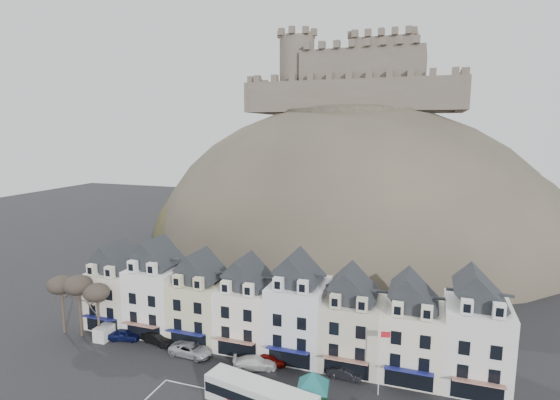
{
  "coord_description": "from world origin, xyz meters",
  "views": [
    {
      "loc": [
        17.93,
        -33.7,
        28.07
      ],
      "look_at": [
        -1.87,
        24.0,
        18.1
      ],
      "focal_mm": 28.0,
      "sensor_mm": 36.0,
      "label": 1
    }
  ],
  "objects_px": {
    "bus": "(260,398)",
    "car_charcoal": "(344,373)",
    "car_white": "(255,363)",
    "white_van": "(108,330)",
    "bus_shelter": "(313,380)",
    "car_maroon": "(271,359)",
    "car_silver": "(191,350)",
    "flagpole": "(380,358)",
    "car_navy": "(125,335)",
    "car_black": "(158,338)"
  },
  "relations": [
    {
      "from": "car_black",
      "to": "car_white",
      "type": "xyz_separation_m",
      "value": [
        14.4,
        -1.43,
        -0.04
      ]
    },
    {
      "from": "white_van",
      "to": "car_navy",
      "type": "xyz_separation_m",
      "value": [
        2.74,
        -0.04,
        -0.2
      ]
    },
    {
      "from": "bus",
      "to": "car_maroon",
      "type": "distance_m",
      "value": 9.6
    },
    {
      "from": "car_black",
      "to": "car_maroon",
      "type": "relative_size",
      "value": 1.19
    },
    {
      "from": "bus_shelter",
      "to": "car_charcoal",
      "type": "xyz_separation_m",
      "value": [
        2.03,
        6.42,
        -2.49
      ]
    },
    {
      "from": "car_navy",
      "to": "car_charcoal",
      "type": "xyz_separation_m",
      "value": [
        29.65,
        0.54,
        -0.08
      ]
    },
    {
      "from": "flagpole",
      "to": "car_white",
      "type": "relative_size",
      "value": 1.45
    },
    {
      "from": "flagpole",
      "to": "car_white",
      "type": "xyz_separation_m",
      "value": [
        -14.48,
        0.55,
        -3.51
      ]
    },
    {
      "from": "car_navy",
      "to": "car_black",
      "type": "distance_m",
      "value": 4.89
    },
    {
      "from": "car_silver",
      "to": "car_maroon",
      "type": "distance_m",
      "value": 10.29
    },
    {
      "from": "bus_shelter",
      "to": "car_navy",
      "type": "bearing_deg",
      "value": 159.06
    },
    {
      "from": "bus_shelter",
      "to": "car_navy",
      "type": "distance_m",
      "value": 28.34
    },
    {
      "from": "car_silver",
      "to": "car_white",
      "type": "relative_size",
      "value": 1.07
    },
    {
      "from": "car_black",
      "to": "car_charcoal",
      "type": "distance_m",
      "value": 24.8
    },
    {
      "from": "car_navy",
      "to": "car_charcoal",
      "type": "height_order",
      "value": "car_navy"
    },
    {
      "from": "bus",
      "to": "bus_shelter",
      "type": "bearing_deg",
      "value": 42.23
    },
    {
      "from": "bus_shelter",
      "to": "flagpole",
      "type": "relative_size",
      "value": 0.84
    },
    {
      "from": "car_navy",
      "to": "car_black",
      "type": "height_order",
      "value": "car_black"
    },
    {
      "from": "bus_shelter",
      "to": "car_charcoal",
      "type": "distance_m",
      "value": 7.17
    },
    {
      "from": "white_van",
      "to": "car_charcoal",
      "type": "xyz_separation_m",
      "value": [
        32.39,
        0.5,
        -0.29
      ]
    },
    {
      "from": "flagpole",
      "to": "car_maroon",
      "type": "height_order",
      "value": "flagpole"
    },
    {
      "from": "bus",
      "to": "car_navy",
      "type": "distance_m",
      "value": 24.61
    },
    {
      "from": "bus",
      "to": "car_white",
      "type": "distance_m",
      "value": 8.75
    },
    {
      "from": "white_van",
      "to": "car_maroon",
      "type": "bearing_deg",
      "value": -1.94
    },
    {
      "from": "car_white",
      "to": "car_black",
      "type": "bearing_deg",
      "value": 63.45
    },
    {
      "from": "car_navy",
      "to": "bus",
      "type": "bearing_deg",
      "value": -124.18
    },
    {
      "from": "car_charcoal",
      "to": "flagpole",
      "type": "bearing_deg",
      "value": -112.06
    },
    {
      "from": "car_maroon",
      "to": "flagpole",
      "type": "bearing_deg",
      "value": -105.63
    },
    {
      "from": "white_van",
      "to": "car_silver",
      "type": "height_order",
      "value": "white_van"
    },
    {
      "from": "car_silver",
      "to": "car_navy",
      "type": "bearing_deg",
      "value": 89.39
    },
    {
      "from": "car_navy",
      "to": "car_white",
      "type": "bearing_deg",
      "value": -106.06
    },
    {
      "from": "bus_shelter",
      "to": "car_white",
      "type": "distance_m",
      "value": 10.06
    },
    {
      "from": "flagpole",
      "to": "car_navy",
      "type": "bearing_deg",
      "value": 177.64
    },
    {
      "from": "bus",
      "to": "white_van",
      "type": "xyz_separation_m",
      "value": [
        -25.75,
        8.7,
        -0.91
      ]
    },
    {
      "from": "bus",
      "to": "car_maroon",
      "type": "relative_size",
      "value": 3.05
    },
    {
      "from": "car_silver",
      "to": "car_charcoal",
      "type": "height_order",
      "value": "car_silver"
    },
    {
      "from": "bus",
      "to": "car_white",
      "type": "height_order",
      "value": "bus"
    },
    {
      "from": "flagpole",
      "to": "car_black",
      "type": "distance_m",
      "value": 29.16
    },
    {
      "from": "car_black",
      "to": "car_silver",
      "type": "xyz_separation_m",
      "value": [
        5.65,
        -1.23,
        -0.01
      ]
    },
    {
      "from": "bus",
      "to": "car_black",
      "type": "relative_size",
      "value": 2.56
    },
    {
      "from": "bus_shelter",
      "to": "car_white",
      "type": "bearing_deg",
      "value": 140.05
    },
    {
      "from": "car_maroon",
      "to": "car_charcoal",
      "type": "bearing_deg",
      "value": -97.31
    },
    {
      "from": "bus",
      "to": "white_van",
      "type": "relative_size",
      "value": 2.9
    },
    {
      "from": "bus_shelter",
      "to": "white_van",
      "type": "xyz_separation_m",
      "value": [
        -30.36,
        5.92,
        -2.2
      ]
    },
    {
      "from": "white_van",
      "to": "car_white",
      "type": "distance_m",
      "value": 22.0
    },
    {
      "from": "car_black",
      "to": "flagpole",
      "type": "bearing_deg",
      "value": -81.22
    },
    {
      "from": "car_white",
      "to": "white_van",
      "type": "bearing_deg",
      "value": 66.84
    },
    {
      "from": "bus",
      "to": "car_charcoal",
      "type": "distance_m",
      "value": 11.41
    },
    {
      "from": "car_navy",
      "to": "car_black",
      "type": "xyz_separation_m",
      "value": [
        4.85,
        0.59,
        0.05
      ]
    },
    {
      "from": "bus",
      "to": "car_charcoal",
      "type": "relative_size",
      "value": 3.08
    }
  ]
}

